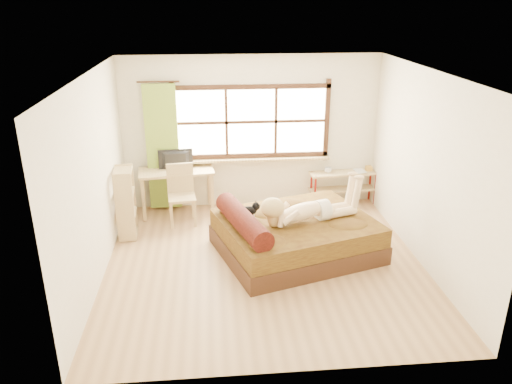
{
  "coord_description": "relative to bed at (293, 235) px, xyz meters",
  "views": [
    {
      "loc": [
        -0.7,
        -6.29,
        3.6
      ],
      "look_at": [
        -0.1,
        0.2,
        1.03
      ],
      "focal_mm": 35.0,
      "sensor_mm": 36.0,
      "label": 1
    }
  ],
  "objects": [
    {
      "name": "window",
      "position": [
        -0.46,
        1.94,
        1.21
      ],
      "size": [
        2.8,
        0.16,
        1.46
      ],
      "color": "#FFEDBF",
      "rests_on": "wall_back"
    },
    {
      "name": "pipe_shelf",
      "position": [
        1.23,
        1.79,
        0.16
      ],
      "size": [
        1.27,
        0.42,
        0.71
      ],
      "rotation": [
        0.0,
        0.0,
        0.09
      ],
      "color": "#A38659",
      "rests_on": "floor"
    },
    {
      "name": "curtain",
      "position": [
        -2.01,
        1.85,
        0.85
      ],
      "size": [
        0.55,
        0.1,
        2.2
      ],
      "primitive_type": "cube",
      "color": "olive",
      "rests_on": "wall_back"
    },
    {
      "name": "monitor",
      "position": [
        -1.79,
        1.72,
        0.67
      ],
      "size": [
        0.6,
        0.14,
        0.34
      ],
      "primitive_type": "imported",
      "rotation": [
        0.0,
        0.0,
        3.25
      ],
      "color": "black",
      "rests_on": "desk"
    },
    {
      "name": "wall_front",
      "position": [
        -0.46,
        -2.53,
        1.05
      ],
      "size": [
        4.5,
        0.0,
        4.5
      ],
      "primitive_type": "plane",
      "rotation": [
        -1.57,
        0.0,
        0.0
      ],
      "color": "silver",
      "rests_on": "floor"
    },
    {
      "name": "kitten",
      "position": [
        -0.67,
        0.12,
        0.38
      ],
      "size": [
        0.35,
        0.22,
        0.26
      ],
      "primitive_type": null,
      "rotation": [
        0.0,
        0.0,
        0.3
      ],
      "color": "black",
      "rests_on": "bed"
    },
    {
      "name": "wall_right",
      "position": [
        1.79,
        -0.28,
        1.05
      ],
      "size": [
        0.0,
        4.5,
        4.5
      ],
      "primitive_type": "plane",
      "rotation": [
        1.57,
        0.0,
        -1.57
      ],
      "color": "silver",
      "rests_on": "floor"
    },
    {
      "name": "ceiling",
      "position": [
        -0.46,
        -0.28,
        2.4
      ],
      "size": [
        4.5,
        4.5,
        0.0
      ],
      "primitive_type": "plane",
      "rotation": [
        3.14,
        0.0,
        0.0
      ],
      "color": "white",
      "rests_on": "wall_back"
    },
    {
      "name": "wall_back",
      "position": [
        -0.46,
        1.97,
        1.05
      ],
      "size": [
        4.5,
        0.0,
        4.5
      ],
      "primitive_type": "plane",
      "rotation": [
        1.57,
        0.0,
        0.0
      ],
      "color": "silver",
      "rests_on": "floor"
    },
    {
      "name": "woman",
      "position": [
        0.2,
        -0.03,
        0.58
      ],
      "size": [
        1.58,
        0.87,
        0.65
      ],
      "primitive_type": null,
      "rotation": [
        0.0,
        0.0,
        0.3
      ],
      "color": "beige",
      "rests_on": "bed"
    },
    {
      "name": "desk",
      "position": [
        -1.79,
        1.67,
        0.4
      ],
      "size": [
        1.33,
        0.72,
        0.8
      ],
      "rotation": [
        0.0,
        0.0,
        0.11
      ],
      "color": "#A38659",
      "rests_on": "floor"
    },
    {
      "name": "wall_left",
      "position": [
        -2.71,
        -0.28,
        1.05
      ],
      "size": [
        0.0,
        4.5,
        4.5
      ],
      "primitive_type": "plane",
      "rotation": [
        1.57,
        0.0,
        1.57
      ],
      "color": "silver",
      "rests_on": "floor"
    },
    {
      "name": "bed",
      "position": [
        0.0,
        0.0,
        0.0
      ],
      "size": [
        2.6,
        2.31,
        0.83
      ],
      "rotation": [
        0.0,
        0.0,
        0.3
      ],
      "color": "black",
      "rests_on": "floor"
    },
    {
      "name": "cup",
      "position": [
        0.92,
        1.79,
        0.38
      ],
      "size": [
        0.14,
        0.14,
        0.1
      ],
      "primitive_type": "imported",
      "rotation": [
        0.0,
        0.0,
        0.09
      ],
      "color": "gray",
      "rests_on": "pipe_shelf"
    },
    {
      "name": "bookshelf",
      "position": [
        -2.54,
        0.83,
        0.28
      ],
      "size": [
        0.31,
        0.51,
        1.12
      ],
      "rotation": [
        0.0,
        0.0,
        0.08
      ],
      "color": "#A38659",
      "rests_on": "floor"
    },
    {
      "name": "floor",
      "position": [
        -0.46,
        -0.28,
        -0.3
      ],
      "size": [
        4.5,
        4.5,
        0.0
      ],
      "primitive_type": "plane",
      "color": "#9E754C",
      "rests_on": "ground"
    },
    {
      "name": "book",
      "position": [
        1.42,
        1.79,
        0.34
      ],
      "size": [
        0.2,
        0.26,
        0.02
      ],
      "primitive_type": "imported",
      "rotation": [
        0.0,
        0.0,
        0.09
      ],
      "color": "gray",
      "rests_on": "pipe_shelf"
    },
    {
      "name": "chair",
      "position": [
        -1.7,
        1.31,
        0.26
      ],
      "size": [
        0.49,
        0.49,
        1.0
      ],
      "rotation": [
        0.0,
        0.0,
        0.11
      ],
      "color": "#A38659",
      "rests_on": "floor"
    }
  ]
}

